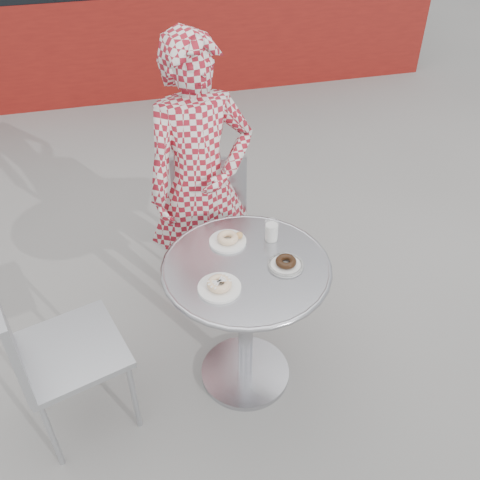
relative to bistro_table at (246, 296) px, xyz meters
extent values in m
plane|color=gray|center=(-0.03, 0.02, -0.58)|extent=(60.00, 60.00, 0.00)
cube|color=maroon|center=(-0.03, 3.70, -0.08)|extent=(6.02, 0.20, 1.00)
cylinder|color=silver|center=(0.00, 0.00, -0.57)|extent=(0.46, 0.46, 0.03)
cylinder|color=silver|center=(0.00, 0.00, -0.20)|extent=(0.07, 0.07, 0.74)
cylinder|color=silver|center=(0.00, 0.00, 0.18)|extent=(0.74, 0.74, 0.02)
torus|color=silver|center=(0.00, 0.00, 0.18)|extent=(0.76, 0.76, 0.03)
cube|color=#AEB1B6|center=(0.03, 0.96, -0.13)|extent=(0.50, 0.50, 0.03)
cube|color=#AEB1B6|center=(-0.01, 0.77, 0.09)|extent=(0.42, 0.12, 0.42)
cube|color=#AEB1B6|center=(-0.81, -0.04, -0.11)|extent=(0.55, 0.55, 0.03)
cube|color=#AEB1B6|center=(-1.02, -0.10, 0.13)|extent=(0.16, 0.43, 0.44)
imported|color=maroon|center=(-0.08, 0.64, 0.22)|extent=(0.64, 0.47, 1.60)
cylinder|color=white|center=(-0.04, 0.18, 0.19)|extent=(0.17, 0.17, 0.01)
torus|color=tan|center=(-0.04, 0.18, 0.22)|extent=(0.10, 0.10, 0.03)
sphere|color=#B77A3F|center=(0.01, 0.18, 0.22)|extent=(0.03, 0.03, 0.03)
cylinder|color=white|center=(-0.15, -0.12, 0.19)|extent=(0.18, 0.18, 0.01)
torus|color=tan|center=(-0.15, -0.12, 0.22)|extent=(0.11, 0.11, 0.03)
cylinder|color=white|center=(0.17, -0.05, 0.19)|extent=(0.16, 0.16, 0.01)
torus|color=black|center=(0.17, -0.05, 0.21)|extent=(0.09, 0.09, 0.03)
torus|color=black|center=(0.17, -0.05, 0.20)|extent=(0.16, 0.16, 0.01)
cylinder|color=white|center=(0.16, 0.15, 0.23)|extent=(0.06, 0.06, 0.09)
cylinder|color=white|center=(0.16, 0.15, 0.24)|extent=(0.07, 0.07, 0.10)
camera|label=1|loc=(-0.47, -1.71, 1.75)|focal=40.00mm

